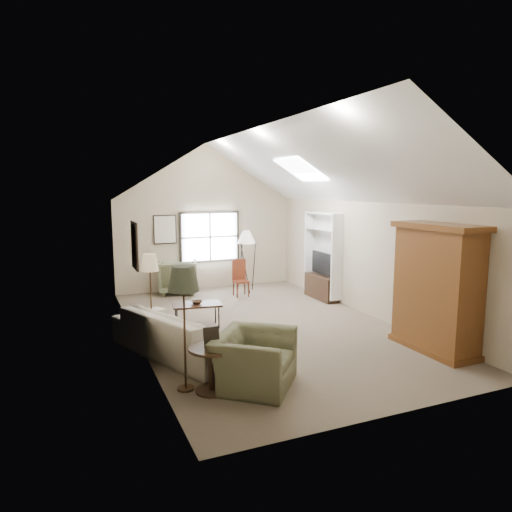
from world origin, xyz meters
name	(u,v)px	position (x,y,z in m)	size (l,w,h in m)	color
room_shell	(264,167)	(0.00, 0.00, 3.21)	(5.01, 8.01, 4.00)	#6E5E4F
window	(210,237)	(0.10, 3.96, 1.45)	(1.72, 0.08, 1.42)	black
skylight	(301,169)	(1.30, 0.90, 3.22)	(0.80, 1.20, 0.52)	white
wall_art	(151,237)	(-1.88, 1.94, 1.73)	(1.97, 3.71, 0.88)	black
armoire	(437,288)	(2.18, -2.40, 1.10)	(0.60, 1.50, 2.20)	brown
tv_alcove	(323,254)	(2.34, 1.60, 1.15)	(0.32, 1.30, 2.10)	white
media_console	(321,287)	(2.32, 1.60, 0.30)	(0.34, 1.18, 0.60)	#382316
tv_panel	(322,263)	(2.32, 1.60, 0.92)	(0.05, 0.90, 0.55)	black
sofa	(178,333)	(-1.98, -0.88, 0.37)	(2.57, 1.00, 0.75)	beige
armchair_near	(254,360)	(-1.26, -2.52, 0.38)	(1.17, 1.02, 0.76)	#626647
armchair_far	(178,277)	(-0.89, 3.65, 0.45)	(0.96, 0.98, 0.90)	#696C4B
coffee_table	(197,315)	(-1.27, 0.47, 0.25)	(0.97, 0.54, 0.49)	#352015
bowl	(197,302)	(-1.27, 0.47, 0.52)	(0.23, 0.23, 0.06)	#331B14
side_table	(212,369)	(-1.88, -2.48, 0.32)	(0.64, 0.64, 0.64)	#311C14
side_chair	(241,278)	(0.53, 2.66, 0.48)	(0.37, 0.37, 0.96)	maroon
tripod_lamp	(246,261)	(0.85, 3.08, 0.85)	(0.49, 0.49, 1.70)	white
dark_lamp	(184,328)	(-2.20, -2.28, 0.89)	(0.43, 0.43, 1.79)	#282D1F
tan_lamp	(151,294)	(-2.20, 0.32, 0.80)	(0.32, 0.32, 1.61)	tan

